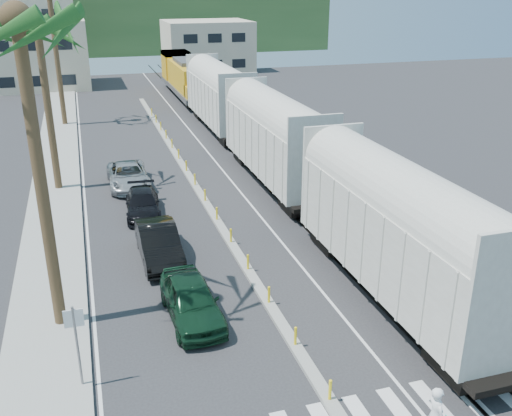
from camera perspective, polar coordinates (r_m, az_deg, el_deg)
The scene contains 14 objects.
ground at distance 19.54m, azimuth 6.10°, elevation -16.98°, with size 140.00×140.00×0.00m, color #28282B.
sidewalk at distance 40.80m, azimuth -19.32°, elevation 3.20°, with size 3.00×90.00×0.15m, color gray.
rails at distance 45.08m, azimuth -1.86°, elevation 6.06°, with size 1.56×100.00×0.06m.
median at distance 36.51m, azimuth -6.10°, elevation 2.24°, with size 0.45×60.00×0.85m.
lane_markings at distance 40.98m, azimuth -10.44°, elevation 4.06°, with size 9.42×90.00×0.01m.
freight_train at distance 41.34m, azimuth -0.70°, elevation 8.74°, with size 3.00×60.94×5.85m.
palm_trees at distance 36.67m, azimuth -20.89°, elevation 18.24°, with size 3.50×37.20×13.75m.
street_sign at distance 18.92m, azimuth -17.56°, elevation -12.08°, with size 0.60×0.08×3.00m.
buildings at distance 85.92m, azimuth -17.71°, elevation 15.51°, with size 38.00×27.00×10.00m.
hillside at distance 114.25m, azimuth -14.59°, elevation 17.95°, with size 80.00×20.00×12.00m, color #385628.
car_lead at distance 22.28m, azimuth -6.46°, elevation -9.14°, with size 2.09×4.78×1.60m, color #10311D.
car_second at distance 26.99m, azimuth -9.70°, elevation -3.49°, with size 1.80×5.04×1.65m, color black.
car_third at distance 32.39m, azimuth -11.26°, elevation 0.45°, with size 2.21×4.68×1.32m, color black.
car_rear at distance 37.08m, azimuth -12.67°, elevation 3.19°, with size 2.46×5.31×1.47m, color #A6A9AB.
Camera 1 is at (-6.35, -13.90, 12.17)m, focal length 40.00 mm.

